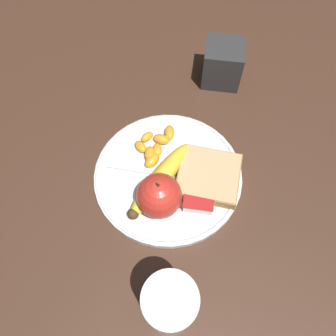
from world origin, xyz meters
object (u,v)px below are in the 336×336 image
(plate, at_px, (168,175))
(fork, at_px, (162,171))
(apple, at_px, (159,196))
(condiment_caddy, at_px, (223,63))
(bread_slice, at_px, (209,174))
(juice_glass, at_px, (170,305))
(banana, at_px, (160,180))
(jam_packet, at_px, (199,200))

(plate, xyz_separation_m, fork, (0.01, -0.00, 0.01))
(apple, relative_size, condiment_caddy, 0.99)
(bread_slice, relative_size, fork, 0.64)
(juice_glass, height_order, apple, juice_glass)
(banana, bearing_deg, fork, -90.52)
(fork, bearing_deg, condiment_caddy, 72.76)
(juice_glass, relative_size, fork, 0.65)
(plate, bearing_deg, apple, 84.69)
(juice_glass, distance_m, apple, 0.16)
(juice_glass, relative_size, banana, 0.69)
(plate, distance_m, condiment_caddy, 0.26)
(banana, xyz_separation_m, bread_slice, (-0.08, -0.03, -0.01))
(bread_slice, bearing_deg, plate, 3.26)
(juice_glass, bearing_deg, apple, -75.82)
(apple, xyz_separation_m, jam_packet, (-0.06, -0.01, -0.03))
(juice_glass, bearing_deg, banana, -77.10)
(plate, xyz_separation_m, condiment_caddy, (-0.08, -0.25, 0.03))
(fork, bearing_deg, apple, -83.70)
(plate, bearing_deg, fork, -13.60)
(apple, relative_size, jam_packet, 1.65)
(juice_glass, bearing_deg, condiment_caddy, -95.16)
(fork, bearing_deg, plate, -11.69)
(banana, bearing_deg, apple, 97.58)
(banana, height_order, fork, banana)
(fork, height_order, condiment_caddy, condiment_caddy)
(banana, distance_m, condiment_caddy, 0.29)
(condiment_caddy, bearing_deg, apple, 75.35)
(condiment_caddy, bearing_deg, bread_slice, 88.66)
(apple, xyz_separation_m, fork, (0.00, -0.06, -0.03))
(juice_glass, height_order, condiment_caddy, juice_glass)
(apple, distance_m, fork, 0.07)
(apple, height_order, jam_packet, apple)
(jam_packet, bearing_deg, condiment_caddy, -93.45)
(banana, relative_size, condiment_caddy, 1.95)
(jam_packet, relative_size, condiment_caddy, 0.60)
(banana, height_order, jam_packet, banana)
(juice_glass, xyz_separation_m, apple, (0.04, -0.16, -0.00))
(juice_glass, height_order, bread_slice, juice_glass)
(plate, relative_size, banana, 1.60)
(banana, bearing_deg, condiment_caddy, -107.56)
(plate, bearing_deg, banana, 64.55)
(apple, relative_size, bread_slice, 0.74)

